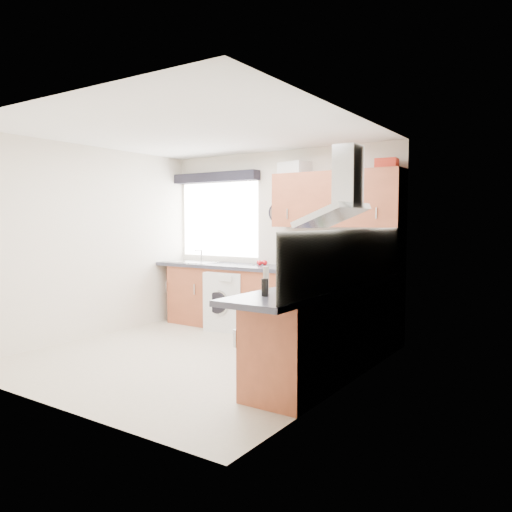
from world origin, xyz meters
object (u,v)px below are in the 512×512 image
Objects in this scene: oven at (329,331)px; washing_machine at (229,300)px; upper_cabinets at (336,199)px; extractor_hood at (340,196)px.

washing_machine is (-2.07, 1.10, -0.02)m from oven.
washing_machine is at bearing -171.61° from upper_cabinets.
oven is at bearing 180.00° from extractor_hood.
extractor_hood is at bearing -0.00° from oven.
extractor_hood is 0.95× the size of washing_machine.
upper_cabinets is 2.08m from washing_machine.
extractor_hood reaches higher than washing_machine.
washing_machine is (-1.52, -0.23, -1.39)m from upper_cabinets.
washing_machine is (-2.17, 1.10, -1.36)m from extractor_hood.
upper_cabinets is at bearing 112.54° from oven.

